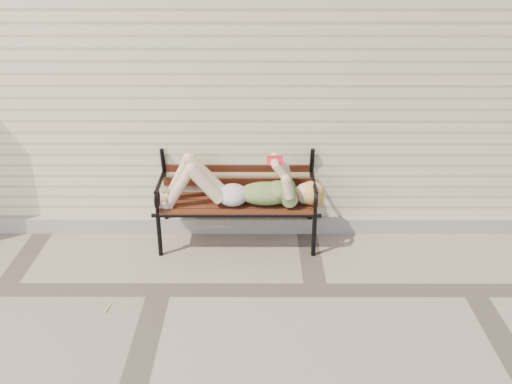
{
  "coord_description": "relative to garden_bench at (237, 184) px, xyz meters",
  "views": [
    {
      "loc": [
        0.78,
        -3.79,
        2.62
      ],
      "look_at": [
        0.77,
        0.59,
        0.59
      ],
      "focal_mm": 40.0,
      "sensor_mm": 36.0,
      "label": 1
    }
  ],
  "objects": [
    {
      "name": "house_wall",
      "position": [
        -0.6,
        2.16,
        0.95
      ],
      "size": [
        8.0,
        4.0,
        3.0
      ],
      "primitive_type": "cube",
      "color": "beige",
      "rests_on": "ground"
    },
    {
      "name": "garden_bench",
      "position": [
        0.0,
        0.0,
        0.0
      ],
      "size": [
        1.53,
        0.61,
        0.99
      ],
      "color": "black",
      "rests_on": "ground"
    },
    {
      "name": "ground",
      "position": [
        -0.6,
        -0.84,
        -0.55
      ],
      "size": [
        80.0,
        80.0,
        0.0
      ],
      "primitive_type": "plane",
      "color": "gray",
      "rests_on": "ground"
    },
    {
      "name": "foundation_strip",
      "position": [
        -0.6,
        0.13,
        -0.48
      ],
      "size": [
        8.0,
        0.1,
        0.15
      ],
      "primitive_type": "cube",
      "color": "gray",
      "rests_on": "ground"
    },
    {
      "name": "reading_woman",
      "position": [
        0.01,
        -0.12,
        0.03
      ],
      "size": [
        1.44,
        0.33,
        0.45
      ],
      "color": "#0A3E4B",
      "rests_on": "ground"
    }
  ]
}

